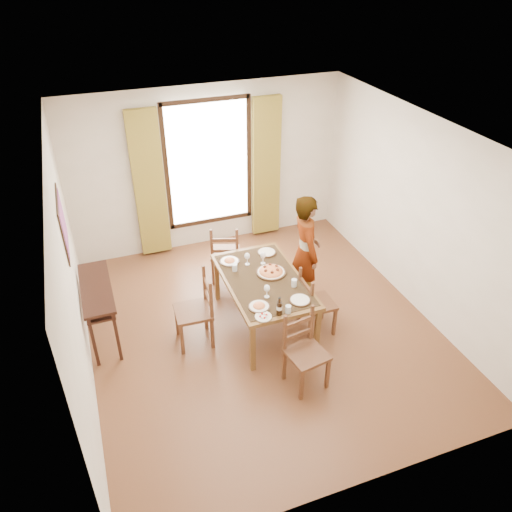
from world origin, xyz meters
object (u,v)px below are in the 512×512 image
object	(u,v)px
dining_table	(264,283)
pasta_platter	(271,270)
man	(306,252)
console_table	(97,294)

from	to	relation	value
dining_table	pasta_platter	bearing A→B (deg)	33.77
man	pasta_platter	xyz separation A→B (m)	(-0.59, -0.19, -0.04)
console_table	pasta_platter	xyz separation A→B (m)	(2.22, -0.43, 0.12)
console_table	pasta_platter	size ratio (longest dim) A/B	3.00
console_table	dining_table	size ratio (longest dim) A/B	0.73
dining_table	man	bearing A→B (deg)	20.99
dining_table	man	distance (m)	0.79
console_table	dining_table	xyz separation A→B (m)	(2.08, -0.52, 0.01)
dining_table	pasta_platter	xyz separation A→B (m)	(0.14, 0.09, 0.12)
console_table	pasta_platter	bearing A→B (deg)	-10.88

